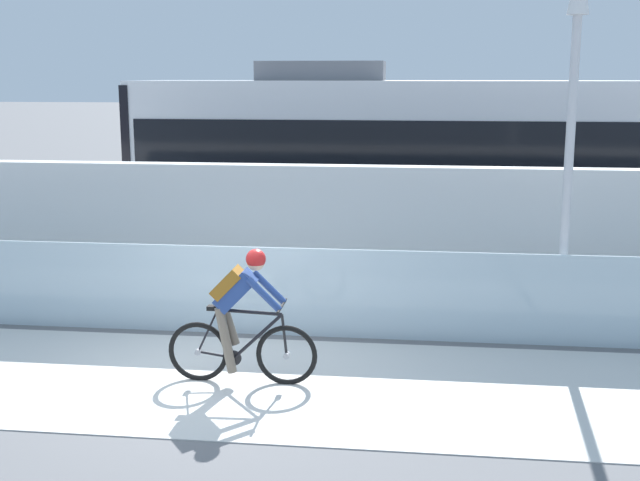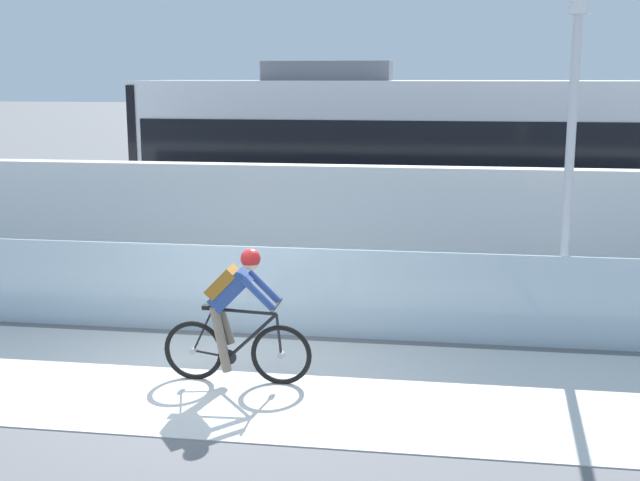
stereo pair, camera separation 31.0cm
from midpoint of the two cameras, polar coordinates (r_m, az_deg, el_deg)
name	(u,v)px [view 1 (the left image)]	position (r m, az deg, el deg)	size (l,w,h in m)	color
ground_plane	(215,381)	(9.88, -8.26, -9.69)	(200.00, 200.00, 0.00)	slate
bike_path_deck	(215,381)	(9.88, -8.26, -9.65)	(32.00, 3.20, 0.01)	silver
glass_parapet	(247,290)	(11.40, -5.91, -3.49)	(32.00, 0.05, 1.24)	silver
concrete_barrier_wall	(270,233)	(13.01, -4.20, 0.53)	(32.00, 0.36, 2.18)	white
tram_rail_near	(294,264)	(15.63, -2.38, -1.67)	(32.00, 0.08, 0.01)	#595654
tram_rail_far	(305,249)	(17.01, -1.59, -0.59)	(32.00, 0.08, 0.01)	#595654
tram	(423,163)	(15.82, 6.64, 5.36)	(11.06, 2.54, 3.81)	silver
cyclist_on_bike	(241,317)	(9.55, -6.48, -5.34)	(1.77, 0.58, 1.61)	black
lamp_post_antenna	(573,95)	(11.18, 16.44, 9.69)	(0.28, 0.28, 5.20)	gray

